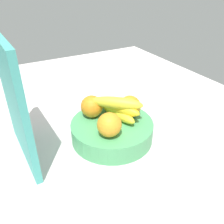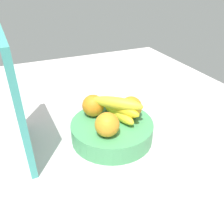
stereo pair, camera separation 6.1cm
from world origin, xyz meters
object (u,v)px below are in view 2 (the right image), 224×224
orange_center (93,106)px  cutting_board (16,99)px  orange_front_left (107,125)px  fruit_bowl (112,130)px  orange_front_right (131,107)px  banana_bunch (117,107)px

orange_center → cutting_board: size_ratio=0.21×
cutting_board → orange_front_left: bearing=-118.1°
fruit_bowl → orange_front_right: size_ratio=3.66×
orange_front_right → banana_bunch: size_ratio=0.42×
cutting_board → banana_bunch: bearing=-99.8°
orange_center → orange_front_left: bearing=179.8°
fruit_bowl → orange_front_right: 9.92cm
fruit_bowl → orange_center: (6.85, 3.95, 6.83)cm
orange_front_right → banana_bunch: 4.64cm
fruit_bowl → orange_front_right: bearing=-83.8°
banana_bunch → fruit_bowl: bearing=122.5°
orange_front_right → banana_bunch: bearing=78.7°
orange_front_right → cutting_board: 35.54cm
orange_front_left → orange_front_right: size_ratio=1.00×
fruit_bowl → cutting_board: (5.59, 27.13, 14.88)cm
fruit_bowl → banana_bunch: size_ratio=1.54×
orange_center → orange_front_right: bearing=-118.7°
orange_front_left → orange_front_right: bearing=-60.3°
orange_front_left → cutting_board: bearing=64.2°
fruit_bowl → orange_center: size_ratio=3.66×
orange_center → cutting_board: cutting_board is taller
orange_center → fruit_bowl: bearing=-150.0°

